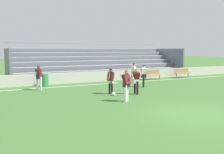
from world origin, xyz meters
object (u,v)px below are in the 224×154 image
Objects in this scene: player_dark_on_ball at (136,79)px; player_dark_overlapping at (39,75)px; player_white_wide_left at (144,74)px; player_dark_trailing_run at (126,83)px; bleacher_stand at (101,62)px; bench_near_wall_gap at (152,74)px; trash_bin at (44,80)px; player_dark_pressing_high at (111,79)px; bench_centre_sideline at (182,72)px; soccer_ball at (113,94)px; player_white_deep_cover at (134,71)px.

player_dark_overlapping is at bearing 138.70° from player_dark_on_ball.
player_dark_trailing_run is at bearing -133.73° from player_white_wide_left.
player_dark_trailing_run is 7.02m from player_dark_overlapping.
bench_near_wall_gap is (3.39, -4.19, -0.99)m from bleacher_stand.
bleacher_stand is 18.84× the size of trash_bin.
bench_near_wall_gap is at bearing 36.61° from player_dark_pressing_high.
bench_centre_sideline reaches higher than soccer_ball.
player_dark_trailing_run is (-7.33, -7.69, 0.48)m from bench_near_wall_gap.
player_dark_on_ball reaches higher than soccer_ball.
player_dark_overlapping is at bearing 119.02° from player_dark_trailing_run.
player_dark_overlapping is (-7.25, 2.13, 0.04)m from player_white_wide_left.
player_dark_trailing_run reaches higher than player_white_deep_cover.
trash_bin is (-10.01, 0.12, -0.07)m from bench_near_wall_gap.
trash_bin is at bearing 179.33° from bench_near_wall_gap.
bench_centre_sideline is at bearing 0.00° from bench_near_wall_gap.
player_white_deep_cover reaches higher than player_white_wide_left.
bench_near_wall_gap is at bearing 39.08° from soccer_ball.
soccer_ball is (-4.12, -4.24, -0.88)m from player_white_deep_cover.
bench_near_wall_gap is 1.05× the size of player_dark_trailing_run.
player_dark_on_ball is at bearing -102.47° from bleacher_stand.
bench_centre_sideline is at bearing 26.04° from player_dark_pressing_high.
soccer_ball is at bearing -64.14° from trash_bin.
player_white_wide_left is (-7.15, -3.68, 0.44)m from bench_centre_sideline.
player_dark_on_ball is (1.38, -0.81, -0.00)m from player_dark_pressing_high.
bench_centre_sideline is 14.49m from player_dark_overlapping.
bleacher_stand is at bearing 68.85° from player_dark_pressing_high.
player_dark_pressing_high is 0.97× the size of player_white_deep_cover.
player_dark_overlapping is (-3.41, 6.14, -0.01)m from player_dark_trailing_run.
bleacher_stand is 9.93× the size of bench_centre_sideline.
player_white_deep_cover is at bearing 59.64° from player_dark_on_ball.
bleacher_stand is at bearing 31.58° from trash_bin.
player_white_wide_left is (3.53, 1.54, 0.03)m from player_dark_pressing_high.
player_dark_on_ball is at bearing -132.51° from player_white_wide_left.
player_dark_overlapping is (-0.73, -1.67, 0.54)m from trash_bin.
trash_bin is 7.20m from player_white_deep_cover.
bleacher_stand is 10.48m from player_dark_on_ball.
player_dark_pressing_high is at bearing -60.78° from trash_bin.
soccer_ball is (-7.14, -5.80, -0.44)m from bench_near_wall_gap.
bleacher_stand is 9.93× the size of bench_near_wall_gap.
player_dark_trailing_run is (-0.31, -2.47, 0.07)m from player_dark_pressing_high.
player_dark_on_ball is at bearing -54.62° from trash_bin.
trash_bin reaches higher than bench_centre_sideline.
bench_centre_sideline is 11.90m from player_dark_pressing_high.
player_dark_overlapping is at bearing 130.28° from soccer_ball.
player_dark_on_ball is 0.95× the size of player_dark_overlapping.
player_dark_trailing_run is (-3.95, -11.88, -0.51)m from bleacher_stand.
player_dark_pressing_high reaches higher than player_dark_on_ball.
trash_bin is 6.13m from player_dark_pressing_high.
player_dark_trailing_run reaches higher than trash_bin.
player_dark_trailing_run is at bearing -133.62° from bench_near_wall_gap.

